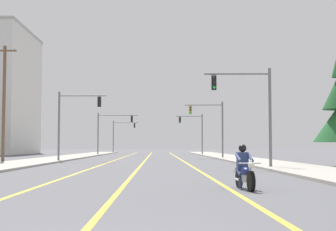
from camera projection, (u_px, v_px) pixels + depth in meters
name	position (u px, v px, depth m)	size (l,w,h in m)	color
lane_stripe_center	(146.00, 159.00, 50.80)	(0.16, 100.00, 0.01)	yellow
lane_stripe_left	(118.00, 159.00, 50.74)	(0.16, 100.00, 0.01)	yellow
lane_stripe_right	(180.00, 159.00, 50.87)	(0.16, 100.00, 0.01)	yellow
sidewalk_kerb_right	(247.00, 160.00, 46.02)	(4.40, 110.00, 0.14)	#9E998E
sidewalk_kerb_left	(46.00, 160.00, 45.62)	(4.40, 110.00, 0.14)	#9E998E
motorcycle_with_rider	(244.00, 171.00, 15.91)	(0.70, 2.19, 1.46)	black
traffic_signal_near_right	(251.00, 103.00, 30.33)	(4.15, 0.37, 6.20)	slate
traffic_signal_near_left	(73.00, 116.00, 43.69)	(4.31, 0.38, 6.20)	slate
traffic_signal_mid_right	(212.00, 121.00, 53.61)	(4.19, 0.41, 6.20)	slate
traffic_signal_mid_left	(110.00, 127.00, 71.99)	(5.88, 0.49, 6.20)	slate
traffic_signal_far_right	(195.00, 128.00, 74.34)	(4.06, 0.42, 6.20)	slate
traffic_signal_far_left	(121.00, 132.00, 95.22)	(4.90, 0.38, 6.20)	slate
utility_pole_left_near	(4.00, 102.00, 40.94)	(1.92, 0.26, 9.76)	brown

